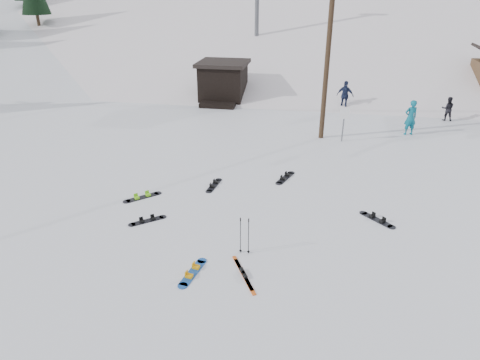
# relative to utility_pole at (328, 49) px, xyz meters

# --- Properties ---
(ground) EXTENTS (200.00, 200.00, 0.00)m
(ground) POSITION_rel_utility_pole_xyz_m (-2.00, -14.00, -4.68)
(ground) COLOR white
(ground) RESTS_ON ground
(ski_slope) EXTENTS (60.00, 85.24, 65.97)m
(ski_slope) POSITION_rel_utility_pole_xyz_m (-2.00, 41.00, -16.68)
(ski_slope) COLOR white
(ski_slope) RESTS_ON ground
(ridge_left) EXTENTS (47.54, 95.03, 58.38)m
(ridge_left) POSITION_rel_utility_pole_xyz_m (-38.00, 34.00, -15.68)
(ridge_left) COLOR white
(ridge_left) RESTS_ON ground
(treeline_left) EXTENTS (20.00, 64.00, 10.00)m
(treeline_left) POSITION_rel_utility_pole_xyz_m (-36.00, 26.00, -4.68)
(treeline_left) COLOR black
(treeline_left) RESTS_ON ground
(treeline_crest) EXTENTS (50.00, 6.00, 10.00)m
(treeline_crest) POSITION_rel_utility_pole_xyz_m (-2.00, 72.00, -4.68)
(treeline_crest) COLOR black
(treeline_crest) RESTS_ON ski_slope
(utility_pole) EXTENTS (2.00, 0.26, 9.00)m
(utility_pole) POSITION_rel_utility_pole_xyz_m (0.00, 0.00, 0.00)
(utility_pole) COLOR #3A2819
(utility_pole) RESTS_ON ground
(trail_sign) EXTENTS (0.50, 0.09, 1.85)m
(trail_sign) POSITION_rel_utility_pole_xyz_m (1.10, -0.42, -3.41)
(trail_sign) COLOR #595B60
(trail_sign) RESTS_ON ground
(lift_hut) EXTENTS (3.40, 4.10, 2.75)m
(lift_hut) POSITION_rel_utility_pole_xyz_m (-7.00, 6.94, -3.32)
(lift_hut) COLOR black
(lift_hut) RESTS_ON ground
(hero_snowboard) EXTENTS (0.51, 1.53, 0.11)m
(hero_snowboard) POSITION_rel_utility_pole_xyz_m (-3.52, -12.89, -4.65)
(hero_snowboard) COLOR #1A52AB
(hero_snowboard) RESTS_ON ground
(hero_skis) EXTENTS (1.00, 1.73, 0.10)m
(hero_skis) POSITION_rel_utility_pole_xyz_m (-2.05, -12.69, -4.65)
(hero_skis) COLOR #BE4C13
(hero_skis) RESTS_ON ground
(ski_poles) EXTENTS (0.34, 0.09, 1.24)m
(ski_poles) POSITION_rel_utility_pole_xyz_m (-2.22, -11.59, -4.04)
(ski_poles) COLOR black
(ski_poles) RESTS_ON ground
(board_scatter_a) EXTENTS (1.14, 0.98, 0.10)m
(board_scatter_a) POSITION_rel_utility_pole_xyz_m (-5.95, -10.28, -4.66)
(board_scatter_a) COLOR black
(board_scatter_a) RESTS_ON ground
(board_scatter_b) EXTENTS (0.41, 1.46, 0.10)m
(board_scatter_b) POSITION_rel_utility_pole_xyz_m (-4.31, -7.01, -4.65)
(board_scatter_b) COLOR black
(board_scatter_b) RESTS_ON ground
(board_scatter_c) EXTENTS (1.23, 1.20, 0.11)m
(board_scatter_c) POSITION_rel_utility_pole_xyz_m (-6.83, -8.59, -4.65)
(board_scatter_c) COLOR black
(board_scatter_c) RESTS_ON ground
(board_scatter_d) EXTENTS (1.17, 1.14, 0.11)m
(board_scatter_d) POSITION_rel_utility_pole_xyz_m (2.09, -8.73, -4.65)
(board_scatter_d) COLOR black
(board_scatter_d) RESTS_ON ground
(board_scatter_f) EXTENTS (0.73, 1.52, 0.11)m
(board_scatter_f) POSITION_rel_utility_pole_xyz_m (-1.45, -5.72, -4.65)
(board_scatter_f) COLOR black
(board_scatter_f) RESTS_ON ground
(skier_teal) EXTENTS (0.83, 0.68, 1.95)m
(skier_teal) POSITION_rel_utility_pole_xyz_m (4.77, 1.42, -3.71)
(skier_teal) COLOR #0C6378
(skier_teal) RESTS_ON ground
(skier_dark) EXTENTS (0.75, 0.60, 1.46)m
(skier_dark) POSITION_rel_utility_pole_xyz_m (7.51, 4.67, -3.95)
(skier_dark) COLOR black
(skier_dark) RESTS_ON ground
(skier_navy) EXTENTS (1.21, 0.80, 1.91)m
(skier_navy) POSITION_rel_utility_pole_xyz_m (1.43, 6.00, -3.73)
(skier_navy) COLOR #18213E
(skier_navy) RESTS_ON ground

